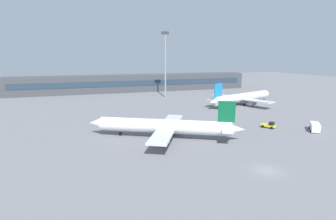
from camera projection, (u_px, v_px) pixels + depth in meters
name	position (u px, v px, depth m)	size (l,w,h in m)	color
ground_plane	(180.00, 119.00, 81.83)	(400.00, 400.00, 0.00)	slate
terminal_building	(135.00, 83.00, 145.71)	(127.74, 12.13, 9.00)	#3F4247
airplane_near	(163.00, 126.00, 62.21)	(33.79, 24.51, 9.14)	silver
airplane_mid	(243.00, 97.00, 105.25)	(36.59, 26.18, 9.39)	silver
baggage_tug_yellow	(269.00, 125.00, 71.10)	(3.12, 3.87, 1.75)	yellow
service_van_white	(315.00, 127.00, 68.07)	(4.90, 5.25, 2.08)	white
floodlight_tower_west	(165.00, 61.00, 121.40)	(3.20, 0.80, 29.64)	gray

